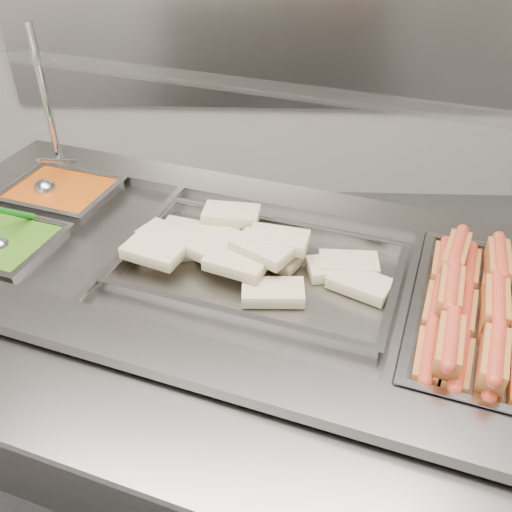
{
  "coord_description": "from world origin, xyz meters",
  "views": [
    {
      "loc": [
        0.06,
        -0.81,
        1.9
      ],
      "look_at": [
        0.0,
        0.43,
        0.98
      ],
      "focal_mm": 40.0,
      "sensor_mm": 36.0,
      "label": 1
    }
  ],
  "objects_px": {
    "pan_hotdogs": "(489,329)",
    "serving_spoon": "(3,240)",
    "steam_counter": "(241,377)",
    "ladle": "(46,188)",
    "pan_wraps": "(260,272)",
    "sneeze_guard": "(267,93)"
  },
  "relations": [
    {
      "from": "pan_hotdogs",
      "to": "serving_spoon",
      "type": "height_order",
      "value": "serving_spoon"
    },
    {
      "from": "steam_counter",
      "to": "ladle",
      "type": "height_order",
      "value": "ladle"
    },
    {
      "from": "steam_counter",
      "to": "serving_spoon",
      "type": "xyz_separation_m",
      "value": [
        -0.67,
        0.05,
        0.49
      ]
    },
    {
      "from": "pan_wraps",
      "to": "serving_spoon",
      "type": "height_order",
      "value": "serving_spoon"
    },
    {
      "from": "ladle",
      "to": "serving_spoon",
      "type": "relative_size",
      "value": 1.12
    },
    {
      "from": "pan_hotdogs",
      "to": "pan_wraps",
      "type": "height_order",
      "value": "same"
    },
    {
      "from": "serving_spoon",
      "to": "steam_counter",
      "type": "bearing_deg",
      "value": -3.97
    },
    {
      "from": "sneeze_guard",
      "to": "pan_wraps",
      "type": "xyz_separation_m",
      "value": [
        -0.01,
        -0.24,
        -0.42
      ]
    },
    {
      "from": "pan_wraps",
      "to": "serving_spoon",
      "type": "distance_m",
      "value": 0.74
    },
    {
      "from": "pan_wraps",
      "to": "pan_hotdogs",
      "type": "bearing_deg",
      "value": -17.67
    },
    {
      "from": "steam_counter",
      "to": "serving_spoon",
      "type": "distance_m",
      "value": 0.84
    },
    {
      "from": "ladle",
      "to": "serving_spoon",
      "type": "xyz_separation_m",
      "value": [
        -0.02,
        -0.31,
        0.0
      ]
    },
    {
      "from": "ladle",
      "to": "pan_hotdogs",
      "type": "bearing_deg",
      "value": -23.36
    },
    {
      "from": "ladle",
      "to": "steam_counter",
      "type": "bearing_deg",
      "value": -28.47
    },
    {
      "from": "sneeze_guard",
      "to": "ladle",
      "type": "distance_m",
      "value": 0.83
    },
    {
      "from": "sneeze_guard",
      "to": "pan_hotdogs",
      "type": "bearing_deg",
      "value": -36.95
    },
    {
      "from": "pan_wraps",
      "to": "serving_spoon",
      "type": "xyz_separation_m",
      "value": [
        -0.74,
        0.07,
        0.04
      ]
    },
    {
      "from": "pan_hotdogs",
      "to": "ladle",
      "type": "bearing_deg",
      "value": 156.64
    },
    {
      "from": "pan_wraps",
      "to": "ladle",
      "type": "xyz_separation_m",
      "value": [
        -0.72,
        0.37,
        0.04
      ]
    },
    {
      "from": "sneeze_guard",
      "to": "serving_spoon",
      "type": "xyz_separation_m",
      "value": [
        -0.75,
        -0.18,
        -0.38
      ]
    },
    {
      "from": "sneeze_guard",
      "to": "ladle",
      "type": "relative_size",
      "value": 8.63
    },
    {
      "from": "pan_hotdogs",
      "to": "pan_wraps",
      "type": "distance_m",
      "value": 0.6
    }
  ]
}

